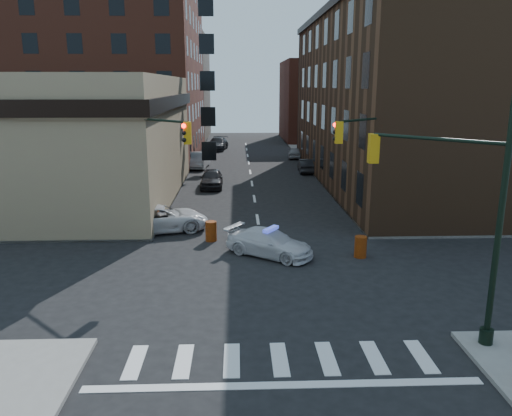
{
  "coord_description": "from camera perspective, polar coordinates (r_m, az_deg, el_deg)",
  "views": [
    {
      "loc": [
        -1.27,
        -20.79,
        8.35
      ],
      "look_at": [
        -0.33,
        4.14,
        2.2
      ],
      "focal_mm": 35.0,
      "sensor_mm": 36.0,
      "label": 1
    }
  ],
  "objects": [
    {
      "name": "signal_pole_nw",
      "position": [
        26.83,
        -12.02,
        4.95
      ],
      "size": [
        3.58,
        3.67,
        8.0
      ],
      "rotation": [
        0.0,
        0.0,
        -0.79
      ],
      "color": "black",
      "rests_on": "sidewalk_nw"
    },
    {
      "name": "parked_car_wfar",
      "position": [
        52.17,
        -6.52,
        5.44
      ],
      "size": [
        2.12,
        4.98,
        1.6
      ],
      "primitive_type": "imported",
      "rotation": [
        0.0,
        0.0,
        -0.09
      ],
      "color": "#999DA1",
      "rests_on": "ground"
    },
    {
      "name": "sidewalk_nw",
      "position": [
        58.37,
        -24.08,
        4.49
      ],
      "size": [
        34.0,
        54.5,
        0.15
      ],
      "primitive_type": "cube",
      "color": "gray",
      "rests_on": "ground"
    },
    {
      "name": "barrel_road",
      "position": [
        25.4,
        11.86,
        -4.37
      ],
      "size": [
        0.78,
        0.78,
        1.07
      ],
      "primitive_type": "cylinder",
      "rotation": [
        0.0,
        0.0,
        0.37
      ],
      "color": "red",
      "rests_on": "ground"
    },
    {
      "name": "pedestrian_a",
      "position": [
        30.53,
        -17.28,
        -0.73
      ],
      "size": [
        0.69,
        0.54,
        1.69
      ],
      "primitive_type": "imported",
      "rotation": [
        0.0,
        0.0,
        -0.23
      ],
      "color": "black",
      "rests_on": "sidewalk_nw"
    },
    {
      "name": "barrel_bank",
      "position": [
        27.56,
        -5.16,
        -2.65
      ],
      "size": [
        0.79,
        0.79,
        1.1
      ],
      "primitive_type": "cylinder",
      "rotation": [
        0.0,
        0.0,
        0.36
      ],
      "color": "red",
      "rests_on": "ground"
    },
    {
      "name": "apartment_block",
      "position": [
        63.29,
        -18.76,
        16.45
      ],
      "size": [
        25.0,
        25.0,
        24.0
      ],
      "primitive_type": "cube",
      "color": "brown",
      "rests_on": "ground"
    },
    {
      "name": "signal_pole_ne",
      "position": [
        27.39,
        12.95,
        5.07
      ],
      "size": [
        3.67,
        3.58,
        8.0
      ],
      "rotation": [
        0.0,
        0.0,
        -2.36
      ],
      "color": "black",
      "rests_on": "sidewalk_ne"
    },
    {
      "name": "parked_car_wdeep",
      "position": [
        66.79,
        -4.43,
        7.33
      ],
      "size": [
        3.02,
        5.87,
        1.63
      ],
      "primitive_type": "imported",
      "rotation": [
        0.0,
        0.0,
        -0.14
      ],
      "color": "black",
      "rests_on": "ground"
    },
    {
      "name": "tree_ne_far",
      "position": [
        55.7,
        6.98,
        8.74
      ],
      "size": [
        3.0,
        3.0,
        4.85
      ],
      "color": "black",
      "rests_on": "sidewalk_ne"
    },
    {
      "name": "commercial_row_ne",
      "position": [
        45.6,
        16.41,
        11.6
      ],
      "size": [
        14.0,
        34.0,
        14.0
      ],
      "primitive_type": "cube",
      "color": "#482E1C",
      "rests_on": "ground"
    },
    {
      "name": "barricade_nw_a",
      "position": [
        30.26,
        -12.05,
        -1.24
      ],
      "size": [
        1.29,
        0.67,
        0.96
      ],
      "primitive_type": null,
      "rotation": [
        0.0,
        0.0,
        0.02
      ],
      "color": "#C03509",
      "rests_on": "sidewalk_nw"
    },
    {
      "name": "filler_ne",
      "position": [
        80.29,
        8.99,
        12.01
      ],
      "size": [
        16.0,
        16.0,
        12.0
      ],
      "primitive_type": "cube",
      "color": "brown",
      "rests_on": "ground"
    },
    {
      "name": "parked_car_efar",
      "position": [
        59.09,
        4.45,
        6.31
      ],
      "size": [
        1.88,
        3.87,
        1.27
      ],
      "primitive_type": "imported",
      "rotation": [
        0.0,
        0.0,
        3.04
      ],
      "color": "#9B9EA3",
      "rests_on": "ground"
    },
    {
      "name": "tree_ne_near",
      "position": [
        47.85,
        8.48,
        7.87
      ],
      "size": [
        3.0,
        3.0,
        4.85
      ],
      "color": "black",
      "rests_on": "sidewalk_ne"
    },
    {
      "name": "police_car",
      "position": [
        25.08,
        1.55,
        -4.01
      ],
      "size": [
        4.82,
        4.1,
        1.33
      ],
      "primitive_type": "imported",
      "rotation": [
        0.0,
        0.0,
        0.98
      ],
      "color": "silver",
      "rests_on": "ground"
    },
    {
      "name": "pedestrian_b",
      "position": [
        28.74,
        -17.12,
        -1.42
      ],
      "size": [
        0.96,
        0.78,
        1.87
      ],
      "primitive_type": "imported",
      "rotation": [
        0.0,
        0.0,
        -0.08
      ],
      "color": "black",
      "rests_on": "sidewalk_nw"
    },
    {
      "name": "barricade_nw_b",
      "position": [
        31.32,
        -21.34,
        -1.5
      ],
      "size": [
        1.21,
        0.74,
        0.85
      ],
      "primitive_type": null,
      "rotation": [
        0.0,
        0.0,
        -0.16
      ],
      "color": "#DC510A",
      "rests_on": "sidewalk_nw"
    },
    {
      "name": "parked_car_wnear",
      "position": [
        41.98,
        -5.1,
        3.39
      ],
      "size": [
        1.86,
        4.53,
        1.54
      ],
      "primitive_type": "imported",
      "rotation": [
        0.0,
        0.0,
        0.01
      ],
      "color": "black",
      "rests_on": "ground"
    },
    {
      "name": "parked_car_enear",
      "position": [
        49.43,
        5.75,
        4.85
      ],
      "size": [
        1.56,
        4.14,
        1.35
      ],
      "primitive_type": "imported",
      "rotation": [
        0.0,
        0.0,
        3.11
      ],
      "color": "black",
      "rests_on": "ground"
    },
    {
      "name": "pedestrian_c",
      "position": [
        33.44,
        -21.96,
        0.09
      ],
      "size": [
        1.04,
        0.63,
        1.66
      ],
      "primitive_type": "imported",
      "rotation": [
        0.0,
        0.0,
        0.25
      ],
      "color": "#1E242E",
      "rests_on": "sidewalk_nw"
    },
    {
      "name": "bank_building",
      "position": [
        40.65,
        -25.13,
        7.12
      ],
      "size": [
        22.0,
        22.0,
        9.0
      ],
      "primitive_type": "cube",
      "color": "#877958",
      "rests_on": "ground"
    },
    {
      "name": "filler_nw",
      "position": [
        84.09,
        -12.6,
        13.29
      ],
      "size": [
        20.0,
        18.0,
        16.0
      ],
      "primitive_type": "cube",
      "color": "brown",
      "rests_on": "ground"
    },
    {
      "name": "signal_pole_se",
      "position": [
        17.33,
        22.83,
        0.3
      ],
      "size": [
        5.4,
        5.27,
        8.0
      ],
      "rotation": [
        0.0,
        0.0,
        2.36
      ],
      "color": "black",
      "rests_on": "sidewalk_se"
    },
    {
      "name": "pickup",
      "position": [
        29.71,
        -10.87,
        -1.18
      ],
      "size": [
        6.03,
        3.91,
        1.54
      ],
      "primitive_type": "imported",
      "rotation": [
        0.0,
        0.0,
        1.83
      ],
      "color": "silver",
      "rests_on": "ground"
    },
    {
      "name": "ground",
      "position": [
        22.44,
        1.24,
        -8.0
      ],
      "size": [
        140.0,
        140.0,
        0.0
      ],
      "primitive_type": "plane",
      "color": "black",
      "rests_on": "ground"
    },
    {
      "name": "sidewalk_ne",
      "position": [
        59.37,
        22.07,
        4.82
      ],
      "size": [
        34.0,
        54.5,
        0.15
      ],
      "primitive_type": "cube",
      "color": "gray",
      "rests_on": "ground"
    }
  ]
}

